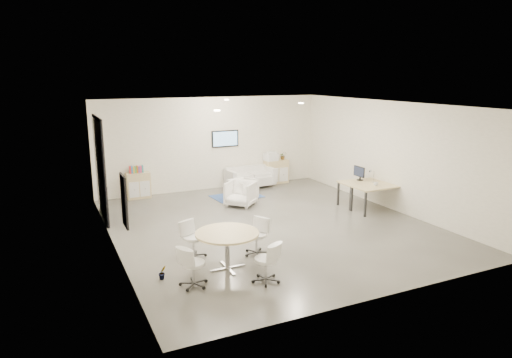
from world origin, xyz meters
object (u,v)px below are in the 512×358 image
Objects in this scene: armchair_left at (241,192)px; round_table at (227,236)px; desk_rear at (363,184)px; desk_front at (378,188)px; sideboard_left at (138,185)px; loveseat at (250,178)px; sideboard_right at (276,172)px; armchair_right at (243,189)px.

round_table is (-2.11, -4.21, 0.30)m from armchair_left.
desk_rear is (3.42, -1.55, 0.26)m from armchair_left.
desk_front reaches higher than desk_rear.
armchair_left is at bearing 145.35° from desk_front.
sideboard_left reaches higher than round_table.
loveseat is at bearing 61.93° from round_table.
loveseat is at bearing 115.88° from desk_front.
round_table is at bearing -161.87° from desk_front.
armchair_left is (-2.39, -2.21, -0.01)m from sideboard_right.
armchair_left is at bearing -137.21° from sideboard_right.
round_table reaches higher than desk_front.
armchair_left is 3.76m from desk_rear.
desk_front is at bearing 13.17° from armchair_left.
desk_front is at bearing -76.95° from sideboard_right.
armchair_left is 0.63m from armchair_right.
desk_front is 1.14× the size of round_table.
round_table is at bearing -150.67° from desk_rear.
sideboard_left reaches higher than armchair_left.
armchair_left is 0.56× the size of desk_front.
round_table is at bearing -120.48° from loveseat.
armchair_left is at bearing -39.86° from sideboard_left.
sideboard_left is 3.48m from armchair_left.
sideboard_right is 2.66m from armchair_right.
armchair_left is 4.10m from desk_front.
sideboard_right is at bearing 108.87° from desk_rear.
loveseat is at bearing -170.93° from sideboard_right.
sideboard_right is at bearing 54.98° from round_table.
armchair_right is 0.51× the size of desk_rear.
armchair_left reaches higher than desk_front.
sideboard_left reaches higher than loveseat.
desk_front reaches higher than armchair_right.
desk_rear is (2.20, -3.57, 0.34)m from loveseat.
sideboard_right is (5.06, -0.01, 0.01)m from sideboard_left.
sideboard_right is at bearing -0.16° from sideboard_left.
desk_front is at bearing -64.59° from armchair_right.
desk_front is (3.11, -2.78, 0.31)m from armchair_right.
sideboard_right reaches higher than desk_rear.
desk_rear is (3.10, -2.09, 0.30)m from armchair_right.
sideboard_right reaches higher than loveseat.
sideboard_right reaches higher than armchair_left.
desk_rear is at bearing 21.96° from armchair_left.
round_table is (-3.32, -6.23, 0.38)m from loveseat.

